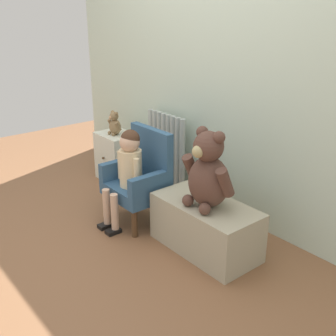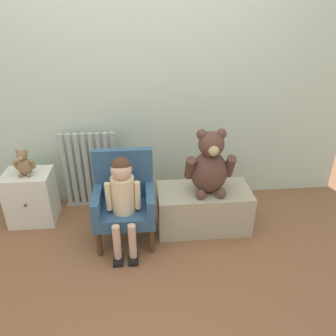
# 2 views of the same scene
# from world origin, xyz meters

# --- Properties ---
(ground_plane) EXTENTS (6.00, 6.00, 0.00)m
(ground_plane) POSITION_xyz_m (0.00, 0.00, 0.00)
(ground_plane) COLOR brown
(back_wall) EXTENTS (3.80, 0.05, 2.40)m
(back_wall) POSITION_xyz_m (0.00, 1.14, 1.20)
(back_wall) COLOR silver
(back_wall) RESTS_ON ground_plane
(radiator) EXTENTS (0.50, 0.05, 0.71)m
(radiator) POSITION_xyz_m (-0.45, 1.02, 0.35)
(radiator) COLOR #A6B1AC
(radiator) RESTS_ON ground_plane
(small_dresser) EXTENTS (0.38, 0.32, 0.45)m
(small_dresser) POSITION_xyz_m (-0.93, 0.81, 0.23)
(small_dresser) COLOR silver
(small_dresser) RESTS_ON ground_plane
(child_armchair) EXTENTS (0.45, 0.37, 0.72)m
(child_armchair) POSITION_xyz_m (-0.13, 0.51, 0.35)
(child_armchair) COLOR #315578
(child_armchair) RESTS_ON ground_plane
(child_figure) EXTENTS (0.25, 0.35, 0.74)m
(child_figure) POSITION_xyz_m (-0.13, 0.40, 0.49)
(child_figure) COLOR beige
(child_figure) RESTS_ON ground_plane
(low_bench) EXTENTS (0.75, 0.38, 0.35)m
(low_bench) POSITION_xyz_m (0.50, 0.59, 0.17)
(low_bench) COLOR #A9A187
(low_bench) RESTS_ON ground_plane
(large_teddy_bear) EXTENTS (0.38, 0.27, 0.52)m
(large_teddy_bear) POSITION_xyz_m (0.53, 0.57, 0.58)
(large_teddy_bear) COLOR brown
(large_teddy_bear) RESTS_ON low_bench
(small_teddy_bear) EXTENTS (0.16, 0.11, 0.22)m
(small_teddy_bear) POSITION_xyz_m (-0.92, 0.79, 0.55)
(small_teddy_bear) COLOR olive
(small_teddy_bear) RESTS_ON small_dresser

